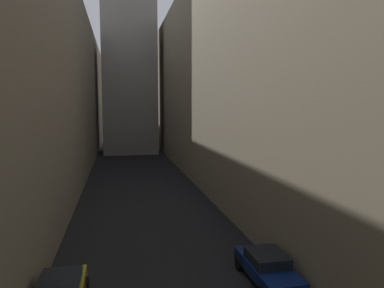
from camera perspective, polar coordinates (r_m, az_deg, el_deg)
The scene contains 4 objects.
ground_plane at distance 39.03m, azimuth -8.56°, elevation -5.80°, with size 264.00×264.00×0.00m, color black.
building_block_left at distance 41.29m, azimuth -25.27°, elevation 7.87°, with size 12.04×108.00×19.39m, color #756B5B.
building_block_right at distance 42.23m, azimuth 5.78°, elevation 10.07°, with size 10.20×108.00×21.90m, color gray.
parked_car_right_far at distance 17.29m, azimuth 12.04°, elevation -18.79°, with size 1.91×4.31×1.36m.
Camera 1 is at (-2.08, 9.84, 7.91)m, focal length 33.17 mm.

